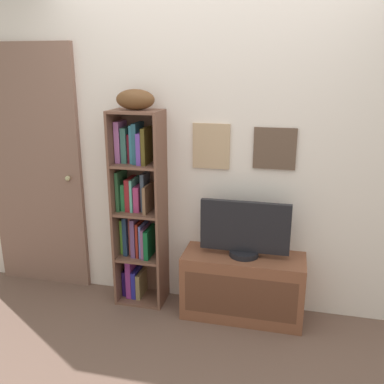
# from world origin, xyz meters

# --- Properties ---
(back_wall) EXTENTS (4.80, 0.08, 2.42)m
(back_wall) POSITION_xyz_m (0.00, 1.13, 1.21)
(back_wall) COLOR silver
(back_wall) RESTS_ON ground
(bookshelf) EXTENTS (0.39, 0.28, 1.57)m
(bookshelf) POSITION_xyz_m (-0.59, 0.99, 0.78)
(bookshelf) COLOR brown
(bookshelf) RESTS_ON ground
(football) EXTENTS (0.30, 0.15, 0.15)m
(football) POSITION_xyz_m (-0.56, 0.96, 1.65)
(football) COLOR brown
(football) RESTS_ON bookshelf
(tv_stand) EXTENTS (0.92, 0.36, 0.51)m
(tv_stand) POSITION_xyz_m (0.28, 0.92, 0.25)
(tv_stand) COLOR brown
(tv_stand) RESTS_ON ground
(television) EXTENTS (0.66, 0.22, 0.43)m
(television) POSITION_xyz_m (0.28, 0.92, 0.72)
(television) COLOR black
(television) RESTS_ON tv_stand
(door) EXTENTS (0.85, 0.09, 2.07)m
(door) POSITION_xyz_m (-1.53, 1.08, 1.03)
(door) COLOR #815D50
(door) RESTS_ON ground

